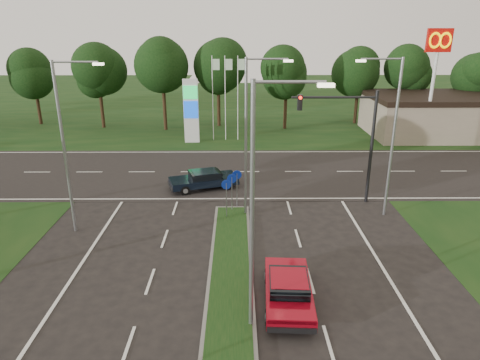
{
  "coord_description": "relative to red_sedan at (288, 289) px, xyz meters",
  "views": [
    {
      "loc": [
        0.3,
        -7.08,
        10.44
      ],
      "look_at": [
        0.48,
        15.98,
        2.2
      ],
      "focal_mm": 32.0,
      "sensor_mm": 36.0,
      "label": 1
    }
  ],
  "objects": [
    {
      "name": "mcdonalds_sign",
      "position": [
        15.66,
        24.53,
        7.34
      ],
      "size": [
        2.2,
        0.47,
        10.4
      ],
      "color": "silver",
      "rests_on": "ground"
    },
    {
      "name": "cross_road",
      "position": [
        -2.34,
        16.56,
        -0.65
      ],
      "size": [
        160.0,
        12.0,
        0.02
      ],
      "primitive_type": "cube",
      "color": "black",
      "rests_on": "ground"
    },
    {
      "name": "gas_pylon",
      "position": [
        -6.12,
        25.61,
        2.55
      ],
      "size": [
        5.8,
        1.26,
        8.0
      ],
      "color": "silver",
      "rests_on": "ground"
    },
    {
      "name": "streetlight_left_far",
      "position": [
        -10.64,
        6.56,
        4.43
      ],
      "size": [
        2.53,
        0.22,
        9.0
      ],
      "color": "gray",
      "rests_on": "ground"
    },
    {
      "name": "streetlight_right_far",
      "position": [
        6.46,
        8.56,
        4.43
      ],
      "size": [
        2.53,
        0.22,
        9.0
      ],
      "rotation": [
        0.0,
        0.0,
        3.14
      ],
      "color": "gray",
      "rests_on": "ground"
    },
    {
      "name": "streetlight_median_near",
      "position": [
        -1.34,
        -1.44,
        4.43
      ],
      "size": [
        2.53,
        0.22,
        9.0
      ],
      "color": "gray",
      "rests_on": "ground"
    },
    {
      "name": "streetlight_median_far",
      "position": [
        -1.34,
        8.56,
        4.43
      ],
      "size": [
        2.53,
        0.22,
        9.0
      ],
      "color": "gray",
      "rests_on": "ground"
    },
    {
      "name": "verge_far",
      "position": [
        -2.34,
        47.56,
        -0.65
      ],
      "size": [
        160.0,
        50.0,
        0.02
      ],
      "primitive_type": "cube",
      "color": "black",
      "rests_on": "ground"
    },
    {
      "name": "traffic_signal",
      "position": [
        4.85,
        10.56,
        4.0
      ],
      "size": [
        5.1,
        0.42,
        7.0
      ],
      "color": "black",
      "rests_on": "ground"
    },
    {
      "name": "commercial_building",
      "position": [
        19.66,
        28.56,
        1.35
      ],
      "size": [
        16.0,
        9.0,
        4.0
      ],
      "primitive_type": "cube",
      "color": "gray",
      "rests_on": "ground"
    },
    {
      "name": "median_signs",
      "position": [
        -2.34,
        8.96,
        1.06
      ],
      "size": [
        1.16,
        1.76,
        2.38
      ],
      "color": "gray",
      "rests_on": "ground"
    },
    {
      "name": "treeline_far",
      "position": [
        -2.24,
        32.49,
        6.18
      ],
      "size": [
        6.0,
        6.0,
        9.9
      ],
      "color": "black",
      "rests_on": "ground"
    },
    {
      "name": "navy_sedan",
      "position": [
        -4.31,
        13.01,
        0.02
      ],
      "size": [
        4.87,
        3.15,
        1.24
      ],
      "rotation": [
        0.0,
        0.0,
        1.88
      ],
      "color": "black",
      "rests_on": "ground"
    },
    {
      "name": "red_sedan",
      "position": [
        0.0,
        0.0,
        0.0
      ],
      "size": [
        2.04,
        4.48,
        1.21
      ],
      "rotation": [
        0.0,
        0.0,
        -0.06
      ],
      "color": "maroon",
      "rests_on": "ground"
    }
  ]
}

